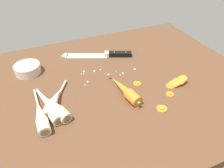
{
  "coord_description": "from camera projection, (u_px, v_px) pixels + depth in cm",
  "views": [
    {
      "loc": [
        -26.36,
        -64.28,
        53.89
      ],
      "look_at": [
        0.0,
        -2.0,
        1.5
      ],
      "focal_mm": 34.43,
      "sensor_mm": 36.0,
      "label": 1
    }
  ],
  "objects": [
    {
      "name": "carrot_slice_stray_mid",
      "position": [
        137.0,
        83.0,
        0.88
      ],
      "size": [
        3.18,
        3.18,
        0.7
      ],
      "color": "orange",
      "rests_on": "ground_plane"
    },
    {
      "name": "parsnip_back",
      "position": [
        41.0,
        116.0,
        0.71
      ],
      "size": [
        4.23,
        23.77,
        4.0
      ],
      "color": "beige",
      "rests_on": "ground_plane"
    },
    {
      "name": "parsnip_front",
      "position": [
        51.0,
        109.0,
        0.74
      ],
      "size": [
        6.86,
        21.09,
        4.0
      ],
      "color": "beige",
      "rests_on": "ground_plane"
    },
    {
      "name": "carrot_slice_stack",
      "position": [
        177.0,
        83.0,
        0.87
      ],
      "size": [
        9.68,
        4.38,
        2.93
      ],
      "color": "orange",
      "rests_on": "ground_plane"
    },
    {
      "name": "whole_carrot",
      "position": [
        125.0,
        90.0,
        0.81
      ],
      "size": [
        6.89,
        21.42,
        4.2
      ],
      "color": "orange",
      "rests_on": "ground_plane"
    },
    {
      "name": "carrot_slice_stray_near",
      "position": [
        162.0,
        108.0,
        0.76
      ],
      "size": [
        3.81,
        3.81,
        0.7
      ],
      "color": "orange",
      "rests_on": "ground_plane"
    },
    {
      "name": "parsnip_mid_right",
      "position": [
        56.0,
        108.0,
        0.74
      ],
      "size": [
        9.37,
        21.55,
        4.0
      ],
      "color": "beige",
      "rests_on": "ground_plane"
    },
    {
      "name": "ground_plane",
      "position": [
        110.0,
        88.0,
        0.89
      ],
      "size": [
        120.0,
        90.0,
        4.0
      ],
      "primitive_type": "cube",
      "color": "brown"
    },
    {
      "name": "prep_bowl",
      "position": [
        27.0,
        69.0,
        0.93
      ],
      "size": [
        11.0,
        11.0,
        4.0
      ],
      "color": "beige",
      "rests_on": "ground_plane"
    },
    {
      "name": "chefs_knife",
      "position": [
        95.0,
        55.0,
        1.05
      ],
      "size": [
        33.3,
        16.57,
        4.18
      ],
      "color": "silver",
      "rests_on": "ground_plane"
    },
    {
      "name": "parsnip_mid_left",
      "position": [
        53.0,
        102.0,
        0.76
      ],
      "size": [
        12.74,
        19.17,
        4.0
      ],
      "color": "beige",
      "rests_on": "ground_plane"
    },
    {
      "name": "carrot_slice_stray_far",
      "position": [
        170.0,
        94.0,
        0.82
      ],
      "size": [
        3.1,
        3.1,
        0.7
      ],
      "color": "orange",
      "rests_on": "ground_plane"
    },
    {
      "name": "mince_crumbs",
      "position": [
        104.0,
        73.0,
        0.94
      ],
      "size": [
        24.73,
        10.18,
        0.89
      ],
      "color": "silver",
      "rests_on": "ground_plane"
    }
  ]
}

